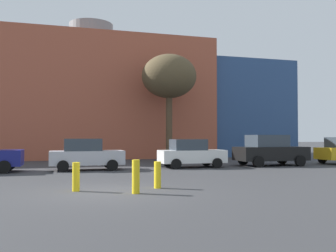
# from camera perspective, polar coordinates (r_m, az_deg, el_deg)

# --- Properties ---
(ground_plane) EXTENTS (200.00, 200.00, 0.00)m
(ground_plane) POSITION_cam_1_polar(r_m,az_deg,el_deg) (12.43, -9.23, -9.86)
(ground_plane) COLOR #38383A
(building_backdrop) EXTENTS (36.74, 11.55, 12.18)m
(building_backdrop) POSITION_cam_1_polar(r_m,az_deg,el_deg) (35.12, -11.72, 3.43)
(building_backdrop) COLOR #B2563D
(building_backdrop) RESTS_ON ground_plane
(parked_car_2) EXTENTS (3.87, 1.90, 1.68)m
(parked_car_2) POSITION_cam_1_polar(r_m,az_deg,el_deg) (20.47, -12.43, -4.27)
(parked_car_2) COLOR silver
(parked_car_2) RESTS_ON ground_plane
(parked_car_3) EXTENTS (3.78, 1.86, 1.64)m
(parked_car_3) POSITION_cam_1_polar(r_m,az_deg,el_deg) (21.67, 3.52, -4.21)
(parked_car_3) COLOR white
(parked_car_3) RESTS_ON ground_plane
(parked_car_4) EXTENTS (4.37, 2.14, 1.89)m
(parked_car_4) POSITION_cam_1_polar(r_m,az_deg,el_deg) (23.87, 15.29, -3.61)
(parked_car_4) COLOR black
(parked_car_4) RESTS_ON ground_plane
(bare_tree_0) EXTENTS (4.07, 4.07, 7.92)m
(bare_tree_0) POSITION_cam_1_polar(r_m,az_deg,el_deg) (27.98, 0.17, 7.45)
(bare_tree_0) COLOR brown
(bare_tree_0) RESTS_ON ground_plane
(bollard_yellow_0) EXTENTS (0.24, 0.24, 0.92)m
(bollard_yellow_0) POSITION_cam_1_polar(r_m,az_deg,el_deg) (13.00, -1.61, -7.47)
(bollard_yellow_0) COLOR yellow
(bollard_yellow_0) RESTS_ON ground_plane
(bollard_yellow_1) EXTENTS (0.24, 0.24, 1.06)m
(bollard_yellow_1) POSITION_cam_1_polar(r_m,az_deg,el_deg) (11.83, -4.93, -7.71)
(bollard_yellow_1) COLOR yellow
(bollard_yellow_1) RESTS_ON ground_plane
(bollard_yellow_2) EXTENTS (0.24, 0.24, 0.94)m
(bollard_yellow_2) POSITION_cam_1_polar(r_m,az_deg,el_deg) (12.66, -13.87, -7.54)
(bollard_yellow_2) COLOR yellow
(bollard_yellow_2) RESTS_ON ground_plane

